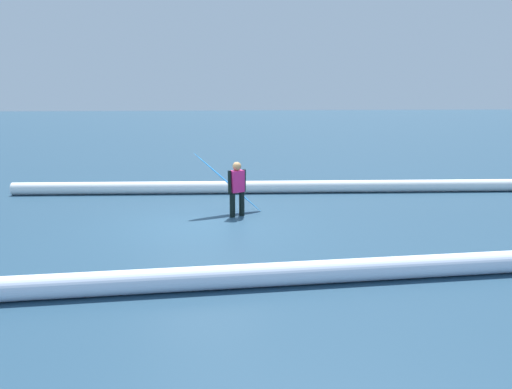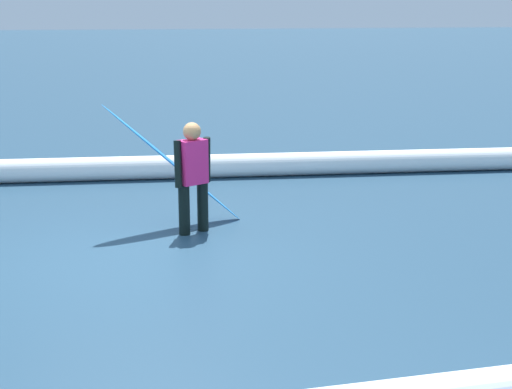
{
  "view_description": "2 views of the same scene",
  "coord_description": "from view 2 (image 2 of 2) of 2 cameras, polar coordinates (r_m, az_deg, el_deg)",
  "views": [
    {
      "loc": [
        0.1,
        11.96,
        3.05
      ],
      "look_at": [
        -1.14,
        1.39,
        0.98
      ],
      "focal_mm": 36.32,
      "sensor_mm": 36.0,
      "label": 1
    },
    {
      "loc": [
        0.12,
        8.33,
        2.76
      ],
      "look_at": [
        -1.46,
        0.48,
        0.77
      ],
      "focal_mm": 53.31,
      "sensor_mm": 36.0,
      "label": 2
    }
  ],
  "objects": [
    {
      "name": "ground_plane",
      "position": [
        8.77,
        -10.02,
        -4.58
      ],
      "size": [
        173.48,
        173.48,
        0.0
      ],
      "primitive_type": "plane",
      "color": "navy"
    },
    {
      "name": "surfboard",
      "position": [
        9.71,
        -6.2,
        2.27
      ],
      "size": [
        1.79,
        0.49,
        1.63
      ],
      "color": "#268CE5",
      "rests_on": "ground_plane"
    },
    {
      "name": "surfer",
      "position": [
        9.37,
        -4.76,
        1.69
      ],
      "size": [
        0.47,
        0.35,
        1.39
      ],
      "rotation": [
        0.0,
        0.0,
        3.63
      ],
      "color": "black",
      "rests_on": "ground_plane"
    },
    {
      "name": "wave_crest_foreground",
      "position": [
        12.7,
        2.38,
        2.3
      ],
      "size": [
        17.13,
        1.67,
        0.38
      ],
      "primitive_type": "cylinder",
      "rotation": [
        0.0,
        1.57,
        -0.07
      ],
      "color": "white",
      "rests_on": "ground_plane"
    }
  ]
}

